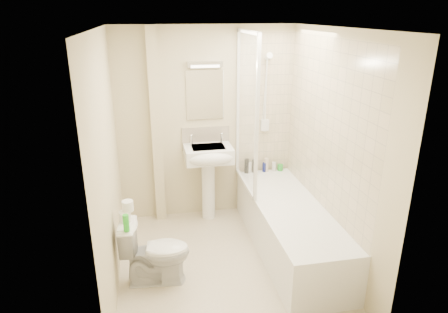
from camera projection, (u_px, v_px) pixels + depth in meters
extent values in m
plane|color=beige|center=(226.00, 265.00, 4.24)|extent=(2.50, 2.50, 0.00)
cube|color=beige|center=(206.00, 125.00, 4.98)|extent=(2.20, 0.02, 2.40)
cube|color=beige|center=(107.00, 167.00, 3.63)|extent=(0.02, 2.50, 2.40)
cube|color=beige|center=(332.00, 152.00, 4.03)|extent=(0.02, 2.50, 2.40)
cube|color=white|center=(226.00, 28.00, 3.42)|extent=(2.20, 2.50, 0.02)
cube|color=beige|center=(265.00, 105.00, 5.03)|extent=(0.70, 0.01, 1.75)
cube|color=beige|center=(327.00, 126.00, 4.09)|extent=(0.01, 2.10, 1.75)
cube|color=beige|center=(156.00, 129.00, 4.81)|extent=(0.12, 0.12, 2.40)
cube|color=beige|center=(206.00, 138.00, 5.03)|extent=(0.60, 0.02, 0.30)
cube|color=white|center=(205.00, 95.00, 4.84)|extent=(0.46, 0.01, 0.60)
cube|color=silver|center=(205.00, 64.00, 4.69)|extent=(0.42, 0.07, 0.07)
cube|color=white|center=(289.00, 228.00, 4.43)|extent=(0.70, 2.10, 0.55)
cube|color=white|center=(290.00, 210.00, 4.35)|extent=(0.56, 1.96, 0.05)
cube|color=white|center=(246.00, 112.00, 4.55)|extent=(0.01, 0.90, 1.80)
cube|color=white|center=(238.00, 104.00, 4.95)|extent=(0.04, 0.04, 1.80)
cube|color=white|center=(257.00, 122.00, 4.14)|extent=(0.04, 0.04, 1.80)
cube|color=white|center=(248.00, 32.00, 4.25)|extent=(0.04, 0.90, 0.04)
cube|color=white|center=(245.00, 183.00, 4.85)|extent=(0.04, 0.90, 0.03)
cylinder|color=white|center=(266.00, 96.00, 4.97)|extent=(0.02, 0.02, 0.90)
cylinder|color=white|center=(264.00, 130.00, 5.12)|extent=(0.05, 0.05, 0.02)
cylinder|color=white|center=(267.00, 59.00, 4.81)|extent=(0.05, 0.05, 0.02)
cylinder|color=white|center=(269.00, 57.00, 4.74)|extent=(0.08, 0.11, 0.11)
cube|color=white|center=(265.00, 125.00, 5.09)|extent=(0.10, 0.05, 0.14)
cylinder|color=white|center=(265.00, 92.00, 4.92)|extent=(0.01, 0.13, 0.84)
cylinder|color=white|center=(208.00, 190.00, 5.10)|extent=(0.17, 0.17, 0.78)
cube|color=white|center=(208.00, 154.00, 4.90)|extent=(0.58, 0.45, 0.18)
ellipsoid|color=white|center=(210.00, 158.00, 4.74)|extent=(0.58, 0.25, 0.18)
cube|color=silver|center=(208.00, 148.00, 4.88)|extent=(0.40, 0.29, 0.04)
cylinder|color=white|center=(191.00, 141.00, 4.92)|extent=(0.03, 0.03, 0.10)
cylinder|color=white|center=(222.00, 139.00, 4.99)|extent=(0.03, 0.03, 0.10)
sphere|color=white|center=(191.00, 136.00, 4.90)|extent=(0.04, 0.04, 0.04)
sphere|color=white|center=(222.00, 134.00, 4.97)|extent=(0.04, 0.04, 0.04)
cylinder|color=black|center=(247.00, 166.00, 5.18)|extent=(0.06, 0.06, 0.19)
cylinder|color=silver|center=(250.00, 168.00, 5.20)|extent=(0.05, 0.05, 0.14)
cylinder|color=black|center=(254.00, 166.00, 5.20)|extent=(0.05, 0.05, 0.18)
cylinder|color=navy|center=(264.00, 167.00, 5.24)|extent=(0.06, 0.06, 0.12)
cylinder|color=beige|center=(266.00, 165.00, 5.23)|extent=(0.05, 0.05, 0.18)
cylinder|color=silver|center=(274.00, 167.00, 5.26)|extent=(0.05, 0.05, 0.12)
cylinder|color=green|center=(280.00, 167.00, 5.28)|extent=(0.07, 0.07, 0.08)
imported|color=white|center=(156.00, 251.00, 3.89)|extent=(0.50, 0.72, 0.67)
cylinder|color=white|center=(125.00, 216.00, 3.76)|extent=(0.11, 0.11, 0.10)
cylinder|color=white|center=(128.00, 206.00, 3.75)|extent=(0.11, 0.11, 0.10)
cylinder|color=green|center=(126.00, 223.00, 3.58)|extent=(0.05, 0.05, 0.16)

